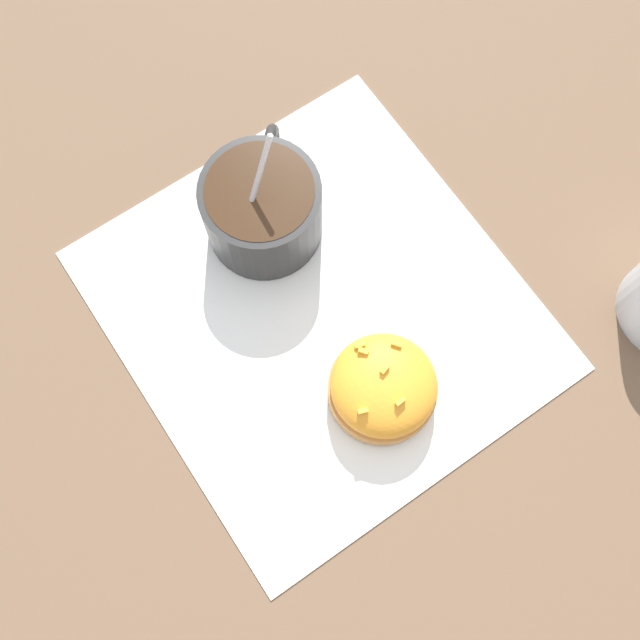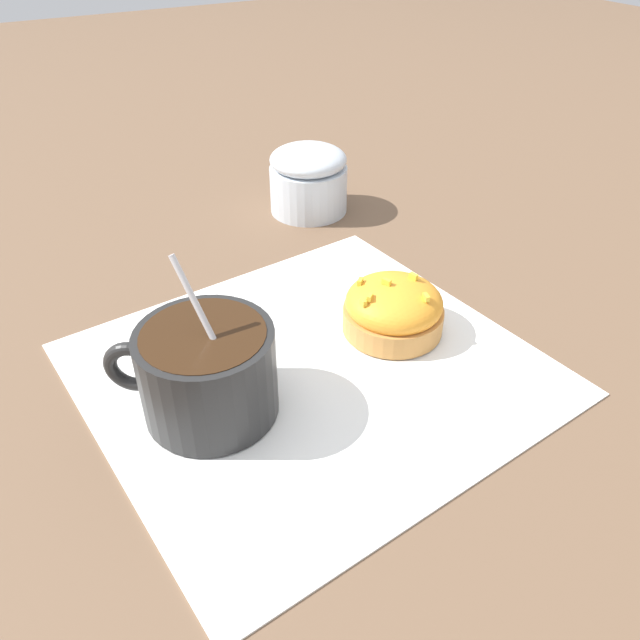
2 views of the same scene
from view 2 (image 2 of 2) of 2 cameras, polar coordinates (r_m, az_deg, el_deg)
ground_plane at (r=0.46m, az=-0.76°, el=-4.58°), size 3.00×3.00×0.00m
paper_napkin at (r=0.46m, az=-0.76°, el=-4.44°), size 0.33×0.32×0.00m
coffee_cup at (r=0.41m, az=-10.40°, el=-4.42°), size 0.10×0.09×0.11m
frosted_pastry at (r=0.48m, az=6.74°, el=1.05°), size 0.08×0.08×0.05m
sugar_bowl at (r=0.67m, az=-1.07°, el=12.79°), size 0.08×0.08×0.07m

